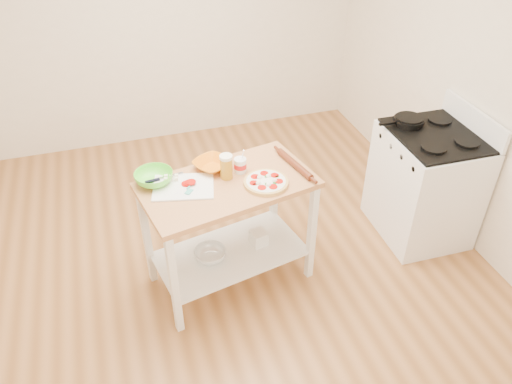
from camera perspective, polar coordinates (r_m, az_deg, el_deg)
The scene contains 15 objects.
room_shell at distance 3.26m, azimuth -3.68°, elevation 8.85°, with size 4.04×4.54×2.74m.
prep_island at distance 3.53m, azimuth -3.15°, elevation -2.26°, with size 1.27×0.85×0.90m.
gas_stove at distance 4.34m, azimuth 18.72°, elevation 0.89°, with size 0.68×0.79×1.11m.
skillet at distance 4.16m, azimuth 17.00°, elevation 7.86°, with size 0.38×0.24×0.03m.
pizza at distance 3.36m, azimuth 1.14°, elevation 1.16°, with size 0.30×0.30×0.05m.
cutting_board at distance 3.37m, azimuth -8.33°, elevation 0.68°, with size 0.46×0.38×0.04m.
spatula at distance 3.33m, azimuth -7.55°, elevation 0.45°, with size 0.10×0.14×0.01m.
knife at distance 3.45m, azimuth -11.02°, elevation 1.47°, with size 0.27×0.07×0.01m.
orange_bowl at distance 3.52m, azimuth -5.02°, elevation 3.13°, with size 0.25×0.25×0.06m, color orange.
green_bowl at distance 3.43m, azimuth -11.59°, elevation 1.61°, with size 0.26×0.26×0.08m, color #61E838.
beer_pint at distance 3.38m, azimuth -3.41°, elevation 2.91°, with size 0.09×0.09×0.18m.
yogurt_tub at distance 3.46m, azimuth -1.81°, elevation 3.07°, with size 0.09×0.09×0.19m.
rolling_pin at distance 3.54m, azimuth 4.44°, elevation 3.18°, with size 0.05×0.05×0.40m, color #632A16.
shelf_glass_bowl at distance 3.72m, azimuth -5.26°, elevation -7.12°, with size 0.24×0.24×0.07m, color silver.
shelf_bin at distance 3.82m, azimuth 0.32°, elevation -5.26°, with size 0.11×0.11×0.11m, color white.
Camera 1 is at (-0.68, -2.82, 2.84)m, focal length 35.00 mm.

